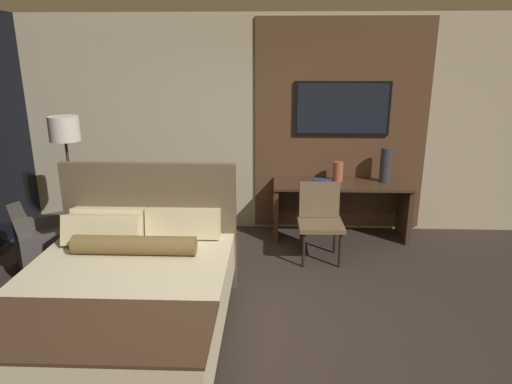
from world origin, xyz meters
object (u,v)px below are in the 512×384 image
at_px(desk_chair, 320,215).
at_px(desk, 340,200).
at_px(vase_short, 338,171).
at_px(floor_lamp, 65,140).
at_px(book, 322,181).
at_px(armchair_by_window, 52,247).
at_px(tv, 342,109).
at_px(vase_tall, 386,165).
at_px(bed, 123,301).

bearing_deg(desk_chair, desk, 62.89).
bearing_deg(desk_chair, vase_short, 67.35).
relative_size(desk, floor_lamp, 1.05).
relative_size(vase_short, book, 0.97).
xyz_separation_m(armchair_by_window, floor_lamp, (0.07, 0.50, 1.11)).
bearing_deg(desk, tv, 90.00).
bearing_deg(floor_lamp, desk_chair, -1.10).
bearing_deg(desk_chair, tv, 69.23).
bearing_deg(desk_chair, floor_lamp, 177.85).
distance_m(tv, armchair_by_window, 3.83).
bearing_deg(vase_tall, bed, -137.33).
bearing_deg(armchair_by_window, vase_tall, -108.37).
relative_size(tv, vase_short, 4.81).
height_order(desk, tv, tv).
relative_size(bed, vase_short, 8.42).
distance_m(bed, armchair_by_window, 1.77).
relative_size(vase_tall, vase_short, 1.73).
height_order(tv, armchair_by_window, tv).
relative_size(tv, floor_lamp, 0.74).
relative_size(bed, tv, 1.75).
relative_size(desk, vase_short, 6.80).
distance_m(tv, floor_lamp, 3.36).
height_order(desk, book, book).
distance_m(desk, book, 0.34).
relative_size(tv, armchair_by_window, 1.17).
height_order(desk, armchair_by_window, armchair_by_window).
bearing_deg(armchair_by_window, vase_short, -105.36).
xyz_separation_m(desk_chair, armchair_by_window, (-2.98, -0.44, -0.27)).
bearing_deg(vase_short, bed, -129.93).
bearing_deg(book, bed, -127.66).
relative_size(armchair_by_window, vase_short, 4.11).
bearing_deg(bed, book, 52.34).
bearing_deg(vase_short, tv, 78.67).
distance_m(desk, vase_short, 0.37).
bearing_deg(vase_tall, tv, 161.79).
xyz_separation_m(desk, vase_short, (-0.03, 0.07, 0.36)).
height_order(desk, desk_chair, desk_chair).
distance_m(armchair_by_window, floor_lamp, 1.22).
distance_m(desk, desk_chair, 0.73).
bearing_deg(book, vase_short, 15.25).
relative_size(floor_lamp, book, 6.30).
height_order(vase_tall, vase_short, vase_tall).
distance_m(desk, vase_tall, 0.72).
xyz_separation_m(desk_chair, book, (0.09, 0.67, 0.22)).
relative_size(tv, vase_tall, 2.78).
xyz_separation_m(floor_lamp, vase_tall, (3.80, 0.66, -0.42)).
bearing_deg(floor_lamp, tv, 14.61).
distance_m(tv, book, 0.95).
bearing_deg(vase_tall, desk_chair, -141.00).
height_order(bed, tv, tv).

